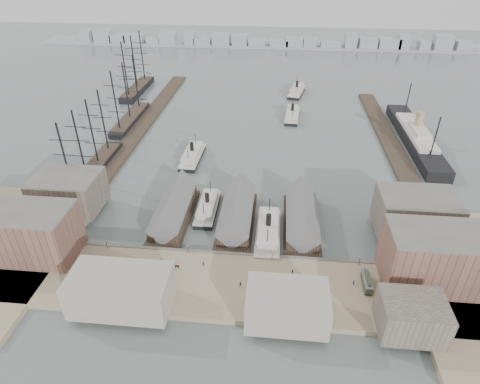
# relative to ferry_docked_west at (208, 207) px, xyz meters

# --- Properties ---
(ground) EXTENTS (900.00, 900.00, 0.00)m
(ground) POSITION_rel_ferry_docked_west_xyz_m (13.00, -22.81, -2.21)
(ground) COLOR #4E5A58
(ground) RESTS_ON ground
(quay) EXTENTS (180.00, 30.00, 2.00)m
(quay) POSITION_rel_ferry_docked_west_xyz_m (13.00, -42.81, -1.21)
(quay) COLOR #8A7A5D
(quay) RESTS_ON ground
(seawall) EXTENTS (180.00, 1.20, 2.30)m
(seawall) POSITION_rel_ferry_docked_west_xyz_m (13.00, -28.01, -1.06)
(seawall) COLOR #59544C
(seawall) RESTS_ON ground
(west_wharf) EXTENTS (10.00, 220.00, 1.60)m
(west_wharf) POSITION_rel_ferry_docked_west_xyz_m (-55.00, 77.19, -1.41)
(west_wharf) COLOR #2D231C
(west_wharf) RESTS_ON ground
(east_wharf) EXTENTS (10.00, 180.00, 1.60)m
(east_wharf) POSITION_rel_ferry_docked_west_xyz_m (91.00, 67.19, -1.41)
(east_wharf) COLOR #2D231C
(east_wharf) RESTS_ON ground
(ferry_shed_west) EXTENTS (14.00, 42.00, 12.60)m
(ferry_shed_west) POSITION_rel_ferry_docked_west_xyz_m (-13.00, -5.93, 2.43)
(ferry_shed_west) COLOR #2D231C
(ferry_shed_west) RESTS_ON ground
(ferry_shed_center) EXTENTS (14.00, 42.00, 12.60)m
(ferry_shed_center) POSITION_rel_ferry_docked_west_xyz_m (13.00, -5.93, 2.43)
(ferry_shed_center) COLOR #2D231C
(ferry_shed_center) RESTS_ON ground
(ferry_shed_east) EXTENTS (14.00, 42.00, 12.60)m
(ferry_shed_east) POSITION_rel_ferry_docked_west_xyz_m (39.00, -5.93, 2.43)
(ferry_shed_east) COLOR #2D231C
(ferry_shed_east) RESTS_ON ground
(warehouse_west_front) EXTENTS (32.00, 18.00, 18.00)m
(warehouse_west_front) POSITION_rel_ferry_docked_west_xyz_m (-57.00, -34.81, 8.79)
(warehouse_west_front) COLOR brown
(warehouse_west_front) RESTS_ON west_land
(warehouse_west_back) EXTENTS (26.00, 20.00, 14.00)m
(warehouse_west_back) POSITION_rel_ferry_docked_west_xyz_m (-57.00, -4.81, 6.79)
(warehouse_west_back) COLOR #60564C
(warehouse_west_back) RESTS_ON west_land
(warehouse_east_front) EXTENTS (30.00, 18.00, 19.00)m
(warehouse_east_front) POSITION_rel_ferry_docked_west_xyz_m (79.00, -34.81, 9.29)
(warehouse_east_front) COLOR brown
(warehouse_east_front) RESTS_ON east_land
(warehouse_east_back) EXTENTS (28.00, 20.00, 15.00)m
(warehouse_east_back) POSITION_rel_ferry_docked_west_xyz_m (81.00, -7.81, 7.29)
(warehouse_east_back) COLOR #60564C
(warehouse_east_back) RESTS_ON east_land
(street_bldg_center) EXTENTS (24.00, 16.00, 10.00)m
(street_bldg_center) POSITION_rel_ferry_docked_west_xyz_m (33.00, -54.81, 4.79)
(street_bldg_center) COLOR gray
(street_bldg_center) RESTS_ON quay
(street_bldg_west) EXTENTS (30.00, 16.00, 12.00)m
(street_bldg_west) POSITION_rel_ferry_docked_west_xyz_m (-17.00, -54.81, 5.79)
(street_bldg_west) COLOR gray
(street_bldg_west) RESTS_ON quay
(street_bldg_east) EXTENTS (18.00, 14.00, 11.00)m
(street_bldg_east) POSITION_rel_ferry_docked_west_xyz_m (68.00, -55.81, 5.29)
(street_bldg_east) COLOR #60564C
(street_bldg_east) RESTS_ON quay
(lamp_post_far_w) EXTENTS (0.44, 0.44, 3.92)m
(lamp_post_far_w) POSITION_rel_ferry_docked_west_xyz_m (-32.00, -29.81, 2.50)
(lamp_post_far_w) COLOR black
(lamp_post_far_w) RESTS_ON quay
(lamp_post_near_w) EXTENTS (0.44, 0.44, 3.92)m
(lamp_post_near_w) POSITION_rel_ferry_docked_west_xyz_m (-2.00, -29.81, 2.50)
(lamp_post_near_w) COLOR black
(lamp_post_near_w) RESTS_ON quay
(lamp_post_near_e) EXTENTS (0.44, 0.44, 3.92)m
(lamp_post_near_e) POSITION_rel_ferry_docked_west_xyz_m (28.00, -29.81, 2.50)
(lamp_post_near_e) COLOR black
(lamp_post_near_e) RESTS_ON quay
(lamp_post_far_e) EXTENTS (0.44, 0.44, 3.92)m
(lamp_post_far_e) POSITION_rel_ferry_docked_west_xyz_m (58.00, -29.81, 2.50)
(lamp_post_far_e) COLOR black
(lamp_post_far_e) RESTS_ON quay
(far_shore) EXTENTS (500.00, 40.00, 15.72)m
(far_shore) POSITION_rel_ferry_docked_west_xyz_m (10.93, 311.33, 1.69)
(far_shore) COLOR gray
(far_shore) RESTS_ON ground
(ferry_docked_west) EXTENTS (7.93, 26.44, 9.44)m
(ferry_docked_west) POSITION_rel_ferry_docked_west_xyz_m (0.00, 0.00, 0.00)
(ferry_docked_west) COLOR black
(ferry_docked_west) RESTS_ON ground
(ferry_docked_east) EXTENTS (9.22, 30.75, 10.98)m
(ferry_docked_east) POSITION_rel_ferry_docked_west_xyz_m (26.00, -14.46, 0.36)
(ferry_docked_east) COLOR black
(ferry_docked_east) RESTS_ON ground
(ferry_open_near) EXTENTS (9.45, 29.26, 10.37)m
(ferry_open_near) POSITION_rel_ferry_docked_west_xyz_m (-15.71, 45.89, 0.22)
(ferry_open_near) COLOR black
(ferry_open_near) RESTS_ON ground
(ferry_open_mid) EXTENTS (10.20, 28.80, 10.12)m
(ferry_open_mid) POSITION_rel_ferry_docked_west_xyz_m (36.55, 108.71, 0.16)
(ferry_open_mid) COLOR black
(ferry_open_mid) RESTS_ON ground
(ferry_open_far) EXTENTS (14.42, 30.36, 10.43)m
(ferry_open_far) POSITION_rel_ferry_docked_west_xyz_m (40.46, 156.69, 0.23)
(ferry_open_far) COLOR black
(ferry_open_far) RESTS_ON ground
(sailing_ship_near) EXTENTS (8.63, 59.46, 35.49)m
(sailing_ship_near) POSITION_rel_ferry_docked_west_xyz_m (-61.10, 26.05, 0.39)
(sailing_ship_near) COLOR black
(sailing_ship_near) RESTS_ON ground
(sailing_ship_mid) EXTENTS (9.06, 52.35, 37.25)m
(sailing_ship_mid) POSITION_rel_ferry_docked_west_xyz_m (-64.23, 91.27, 0.45)
(sailing_ship_mid) COLOR black
(sailing_ship_mid) RESTS_ON ground
(sailing_ship_far) EXTENTS (9.81, 54.53, 40.35)m
(sailing_ship_far) POSITION_rel_ferry_docked_west_xyz_m (-78.53, 149.85, 0.70)
(sailing_ship_far) COLOR black
(sailing_ship_far) RESTS_ON ground
(ocean_steamer) EXTENTS (12.43, 90.84, 18.17)m
(ocean_steamer) POSITION_rel_ferry_docked_west_xyz_m (105.00, 78.58, 1.69)
(ocean_steamer) COLOR black
(ocean_steamer) RESTS_ON ground
(tram) EXTENTS (2.44, 9.37, 3.33)m
(tram) POSITION_rel_ferry_docked_west_xyz_m (58.85, -39.49, 1.49)
(tram) COLOR black
(tram) RESTS_ON quay
(horse_cart_left) EXTENTS (4.36, 4.30, 1.72)m
(horse_cart_left) POSITION_rel_ferry_docked_west_xyz_m (-18.21, -38.33, 0.64)
(horse_cart_left) COLOR black
(horse_cart_left) RESTS_ON quay
(horse_cart_center) EXTENTS (4.92, 1.65, 1.62)m
(horse_cart_center) POSITION_rel_ferry_docked_west_xyz_m (-5.05, -37.60, 0.61)
(horse_cart_center) COLOR black
(horse_cart_center) RESTS_ON quay
(horse_cart_right) EXTENTS (4.81, 2.71, 1.58)m
(horse_cart_right) POSITION_rel_ferry_docked_west_xyz_m (30.71, -48.62, 0.59)
(horse_cart_right) COLOR black
(horse_cart_right) RESTS_ON quay
(pedestrian_0) EXTENTS (0.71, 0.73, 1.61)m
(pedestrian_0) POSITION_rel_ferry_docked_west_xyz_m (-29.31, -35.07, 0.59)
(pedestrian_0) COLOR black
(pedestrian_0) RESTS_ON quay
(pedestrian_1) EXTENTS (0.96, 0.85, 1.65)m
(pedestrian_1) POSITION_rel_ferry_docked_west_xyz_m (-21.80, -43.19, 0.61)
(pedestrian_1) COLOR black
(pedestrian_1) RESTS_ON quay
(pedestrian_2) EXTENTS (1.12, 0.70, 1.66)m
(pedestrian_2) POSITION_rel_ferry_docked_west_xyz_m (-10.25, -35.23, 0.62)
(pedestrian_2) COLOR black
(pedestrian_2) RESTS_ON quay
(pedestrian_3) EXTENTS (1.12, 0.60, 1.81)m
(pedestrian_3) POSITION_rel_ferry_docked_west_xyz_m (-6.13, -43.82, 0.69)
(pedestrian_3) COLOR black
(pedestrian_3) RESTS_ON quay
(pedestrian_4) EXTENTS (0.97, 0.89, 1.67)m
(pedestrian_4) POSITION_rel_ferry_docked_west_xyz_m (4.42, -35.15, 0.62)
(pedestrian_4) COLOR black
(pedestrian_4) RESTS_ON quay
(pedestrian_5) EXTENTS (0.77, 0.64, 1.83)m
(pedestrian_5) POSITION_rel_ferry_docked_west_xyz_m (18.18, -43.68, 0.70)
(pedestrian_5) COLOR black
(pedestrian_5) RESTS_ON quay
(pedestrian_6) EXTENTS (0.99, 0.84, 1.78)m
(pedestrian_6) POSITION_rel_ferry_docked_west_xyz_m (35.04, -36.06, 0.67)
(pedestrian_6) COLOR black
(pedestrian_6) RESTS_ON quay
(pedestrian_7) EXTENTS (1.22, 1.09, 1.64)m
(pedestrian_7) POSITION_rel_ferry_docked_west_xyz_m (43.12, -45.22, 0.61)
(pedestrian_7) COLOR black
(pedestrian_7) RESTS_ON quay
(pedestrian_8) EXTENTS (0.53, 1.10, 1.82)m
(pedestrian_8) POSITION_rel_ferry_docked_west_xyz_m (54.92, -39.26, 0.70)
(pedestrian_8) COLOR black
(pedestrian_8) RESTS_ON quay
(pedestrian_9) EXTENTS (0.99, 0.94, 1.70)m
(pedestrian_9) POSITION_rel_ferry_docked_west_xyz_m (73.00, -48.23, 0.64)
(pedestrian_9) COLOR black
(pedestrian_9) RESTS_ON quay
(pedestrian_10) EXTENTS (0.67, 0.90, 1.66)m
(pedestrian_10) POSITION_rel_ferry_docked_west_xyz_m (30.70, -46.36, 0.61)
(pedestrian_10) COLOR black
(pedestrian_10) RESTS_ON quay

